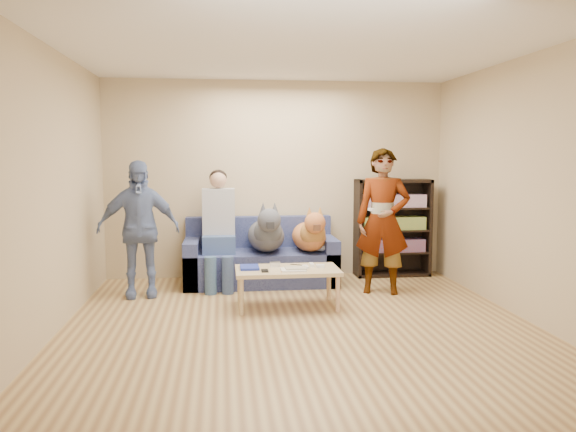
{
  "coord_description": "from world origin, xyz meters",
  "views": [
    {
      "loc": [
        -0.73,
        -4.95,
        1.62
      ],
      "look_at": [
        0.0,
        1.2,
        0.95
      ],
      "focal_mm": 35.0,
      "sensor_mm": 36.0,
      "label": 1
    }
  ],
  "objects": [
    {
      "name": "ground",
      "position": [
        0.0,
        0.0,
        0.0
      ],
      "size": [
        5.0,
        5.0,
        0.0
      ],
      "primitive_type": "plane",
      "color": "olive",
      "rests_on": "ground"
    },
    {
      "name": "ceiling",
      "position": [
        0.0,
        0.0,
        2.6
      ],
      "size": [
        5.0,
        5.0,
        0.0
      ],
      "primitive_type": "plane",
      "rotation": [
        3.14,
        0.0,
        0.0
      ],
      "color": "white",
      "rests_on": "ground"
    },
    {
      "name": "wall_back",
      "position": [
        0.0,
        2.5,
        1.3
      ],
      "size": [
        4.5,
        0.0,
        4.5
      ],
      "primitive_type": "plane",
      "rotation": [
        1.57,
        0.0,
        0.0
      ],
      "color": "tan",
      "rests_on": "ground"
    },
    {
      "name": "wall_front",
      "position": [
        0.0,
        -2.5,
        1.3
      ],
      "size": [
        4.5,
        0.0,
        4.5
      ],
      "primitive_type": "plane",
      "rotation": [
        -1.57,
        0.0,
        0.0
      ],
      "color": "tan",
      "rests_on": "ground"
    },
    {
      "name": "wall_left",
      "position": [
        -2.25,
        0.0,
        1.3
      ],
      "size": [
        0.0,
        5.0,
        5.0
      ],
      "primitive_type": "plane",
      "rotation": [
        1.57,
        0.0,
        1.57
      ],
      "color": "tan",
      "rests_on": "ground"
    },
    {
      "name": "wall_right",
      "position": [
        2.25,
        0.0,
        1.3
      ],
      "size": [
        0.0,
        5.0,
        5.0
      ],
      "primitive_type": "plane",
      "rotation": [
        1.57,
        0.0,
        -1.57
      ],
      "color": "tan",
      "rests_on": "ground"
    },
    {
      "name": "blanket",
      "position": [
        0.5,
        1.89,
        0.49
      ],
      "size": [
        0.36,
        0.31,
        0.13
      ],
      "primitive_type": "ellipsoid",
      "color": "#A9A8AD",
      "rests_on": "sofa"
    },
    {
      "name": "person_standing_right",
      "position": [
        1.15,
        1.4,
        0.85
      ],
      "size": [
        0.71,
        0.57,
        1.7
      ],
      "primitive_type": "imported",
      "rotation": [
        0.0,
        0.0,
        -0.3
      ],
      "color": "gray",
      "rests_on": "ground"
    },
    {
      "name": "person_standing_left",
      "position": [
        -1.68,
        1.56,
        0.78
      ],
      "size": [
        0.96,
        0.49,
        1.57
      ],
      "primitive_type": "imported",
      "rotation": [
        0.0,
        0.0,
        0.12
      ],
      "color": "#6E82B0",
      "rests_on": "ground"
    },
    {
      "name": "held_controller",
      "position": [
        0.95,
        1.2,
        1.01
      ],
      "size": [
        0.04,
        0.12,
        0.03
      ],
      "primitive_type": "cube",
      "rotation": [
        0.0,
        0.0,
        0.05
      ],
      "color": "white",
      "rests_on": "person_standing_right"
    },
    {
      "name": "notebook_blue",
      "position": [
        -0.44,
        0.94,
        0.43
      ],
      "size": [
        0.2,
        0.26,
        0.03
      ],
      "primitive_type": "cube",
      "color": "navy",
      "rests_on": "coffee_table"
    },
    {
      "name": "papers",
      "position": [
        0.01,
        0.79,
        0.43
      ],
      "size": [
        0.26,
        0.2,
        0.02
      ],
      "primitive_type": "cube",
      "color": "silver",
      "rests_on": "coffee_table"
    },
    {
      "name": "magazine",
      "position": [
        0.04,
        0.81,
        0.44
      ],
      "size": [
        0.22,
        0.17,
        0.01
      ],
      "primitive_type": "cube",
      "color": "#A89E86",
      "rests_on": "coffee_table"
    },
    {
      "name": "camera_silver",
      "position": [
        -0.16,
        1.01,
        0.45
      ],
      "size": [
        0.11,
        0.06,
        0.05
      ],
      "primitive_type": "cube",
      "color": "#B5B6BA",
      "rests_on": "coffee_table"
    },
    {
      "name": "controller_a",
      "position": [
        0.24,
        0.99,
        0.43
      ],
      "size": [
        0.04,
        0.13,
        0.03
      ],
      "primitive_type": "cube",
      "color": "white",
      "rests_on": "coffee_table"
    },
    {
      "name": "controller_b",
      "position": [
        0.32,
        0.91,
        0.43
      ],
      "size": [
        0.09,
        0.06,
        0.03
      ],
      "primitive_type": "cube",
      "color": "white",
      "rests_on": "coffee_table"
    },
    {
      "name": "headphone_cup_a",
      "position": [
        0.16,
        0.87,
        0.43
      ],
      "size": [
        0.07,
        0.07,
        0.02
      ],
      "primitive_type": "cylinder",
      "color": "white",
      "rests_on": "coffee_table"
    },
    {
      "name": "headphone_cup_b",
      "position": [
        0.16,
        0.95,
        0.43
      ],
      "size": [
        0.07,
        0.07,
        0.02
      ],
      "primitive_type": "cylinder",
      "color": "white",
      "rests_on": "coffee_table"
    },
    {
      "name": "pen_orange",
      "position": [
        -0.06,
        0.73,
        0.42
      ],
      "size": [
        0.13,
        0.06,
        0.01
      ],
      "primitive_type": "cylinder",
      "rotation": [
        0.0,
        1.57,
        0.35
      ],
      "color": "orange",
      "rests_on": "coffee_table"
    },
    {
      "name": "pen_black",
      "position": [
        0.08,
        1.07,
        0.42
      ],
      "size": [
        0.13,
        0.08,
        0.01
      ],
      "primitive_type": "cylinder",
      "rotation": [
        0.0,
        1.57,
        -0.52
      ],
      "color": "black",
      "rests_on": "coffee_table"
    },
    {
      "name": "wallet",
      "position": [
        -0.29,
        0.77,
        0.43
      ],
      "size": [
        0.07,
        0.12,
        0.02
      ],
      "primitive_type": "cube",
      "color": "black",
      "rests_on": "coffee_table"
    },
    {
      "name": "sofa",
      "position": [
        -0.25,
        2.1,
        0.28
      ],
      "size": [
        1.9,
        0.85,
        0.82
      ],
      "color": "#515B93",
      "rests_on": "ground"
    },
    {
      "name": "person_seated",
      "position": [
        -0.77,
        1.97,
        0.77
      ],
      "size": [
        0.4,
        0.73,
        1.47
      ],
      "color": "#3E538A",
      "rests_on": "sofa"
    },
    {
      "name": "dog_gray",
      "position": [
        -0.18,
        1.92,
        0.66
      ],
      "size": [
        0.45,
        1.27,
        0.66
      ],
      "color": "#4B4D55",
      "rests_on": "sofa"
    },
    {
      "name": "dog_tan",
      "position": [
        0.36,
        1.88,
        0.64
      ],
      "size": [
        0.41,
        1.17,
        0.6
      ],
      "color": "#C9703D",
      "rests_on": "sofa"
    },
    {
      "name": "coffee_table",
      "position": [
        -0.04,
        0.89,
        0.37
      ],
      "size": [
        1.1,
        0.6,
        0.42
      ],
      "color": "#D9B585",
      "rests_on": "ground"
    },
    {
      "name": "bookshelf",
      "position": [
        1.55,
        2.33,
        0.68
      ],
      "size": [
        1.0,
        0.34,
        1.3
      ],
      "color": "black",
      "rests_on": "ground"
    }
  ]
}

